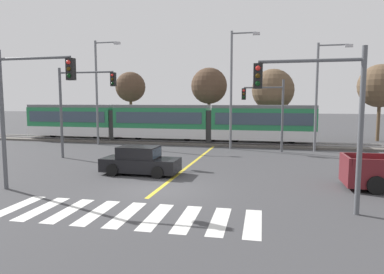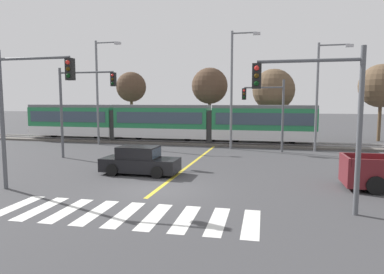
{
  "view_description": "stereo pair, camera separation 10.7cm",
  "coord_description": "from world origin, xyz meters",
  "px_view_note": "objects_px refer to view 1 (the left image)",
  "views": [
    {
      "loc": [
        4.92,
        -14.26,
        3.98
      ],
      "look_at": [
        -0.21,
        7.65,
        1.6
      ],
      "focal_mm": 32.0,
      "sensor_mm": 36.0,
      "label": 1
    },
    {
      "loc": [
        5.03,
        -14.24,
        3.98
      ],
      "look_at": [
        -0.21,
        7.65,
        1.6
      ],
      "focal_mm": 32.0,
      "sensor_mm": 36.0,
      "label": 2
    }
  ],
  "objects_px": {
    "bare_tree_far_west": "(131,87)",
    "bare_tree_west": "(209,86)",
    "sedan_crossing": "(140,161)",
    "street_lamp_east": "(320,90)",
    "street_lamp_west": "(99,86)",
    "bare_tree_far_east": "(380,86)",
    "traffic_light_mid_left": "(79,98)",
    "street_lamp_centre": "(234,83)",
    "traffic_light_near_left": "(25,98)",
    "traffic_light_far_right": "(268,106)",
    "traffic_light_near_right": "(322,105)",
    "bare_tree_east": "(273,90)",
    "light_rail_tram": "(162,121)"
  },
  "relations": [
    {
      "from": "sedan_crossing",
      "to": "bare_tree_far_east",
      "type": "height_order",
      "value": "bare_tree_far_east"
    },
    {
      "from": "traffic_light_far_right",
      "to": "bare_tree_far_east",
      "type": "xyz_separation_m",
      "value": [
        10.6,
        9.78,
        1.81
      ]
    },
    {
      "from": "street_lamp_west",
      "to": "bare_tree_far_east",
      "type": "relative_size",
      "value": 1.23
    },
    {
      "from": "sedan_crossing",
      "to": "traffic_light_near_left",
      "type": "height_order",
      "value": "traffic_light_near_left"
    },
    {
      "from": "traffic_light_near_right",
      "to": "traffic_light_far_right",
      "type": "height_order",
      "value": "traffic_light_near_right"
    },
    {
      "from": "bare_tree_far_west",
      "to": "traffic_light_far_right",
      "type": "bearing_deg",
      "value": -28.44
    },
    {
      "from": "street_lamp_east",
      "to": "bare_tree_far_west",
      "type": "bearing_deg",
      "value": 159.43
    },
    {
      "from": "traffic_light_near_right",
      "to": "street_lamp_centre",
      "type": "relative_size",
      "value": 0.61
    },
    {
      "from": "traffic_light_mid_left",
      "to": "street_lamp_east",
      "type": "relative_size",
      "value": 0.74
    },
    {
      "from": "light_rail_tram",
      "to": "sedan_crossing",
      "type": "xyz_separation_m",
      "value": [
        3.32,
        -13.96,
        -1.35
      ]
    },
    {
      "from": "traffic_light_far_right",
      "to": "bare_tree_far_east",
      "type": "relative_size",
      "value": 0.74
    },
    {
      "from": "street_lamp_east",
      "to": "bare_tree_far_east",
      "type": "height_order",
      "value": "street_lamp_east"
    },
    {
      "from": "sedan_crossing",
      "to": "bare_tree_east",
      "type": "height_order",
      "value": "bare_tree_east"
    },
    {
      "from": "light_rail_tram",
      "to": "traffic_light_mid_left",
      "type": "xyz_separation_m",
      "value": [
        -2.61,
        -10.17,
        2.14
      ]
    },
    {
      "from": "street_lamp_centre",
      "to": "bare_tree_far_west",
      "type": "xyz_separation_m",
      "value": [
        -12.16,
        7.2,
        0.06
      ]
    },
    {
      "from": "light_rail_tram",
      "to": "street_lamp_east",
      "type": "xyz_separation_m",
      "value": [
        13.86,
        -2.84,
        2.79
      ]
    },
    {
      "from": "light_rail_tram",
      "to": "street_lamp_west",
      "type": "relative_size",
      "value": 3.0
    },
    {
      "from": "street_lamp_centre",
      "to": "traffic_light_near_left",
      "type": "bearing_deg",
      "value": -115.41
    },
    {
      "from": "traffic_light_far_right",
      "to": "street_lamp_east",
      "type": "bearing_deg",
      "value": 14.55
    },
    {
      "from": "light_rail_tram",
      "to": "bare_tree_east",
      "type": "height_order",
      "value": "bare_tree_east"
    },
    {
      "from": "traffic_light_near_right",
      "to": "street_lamp_centre",
      "type": "bearing_deg",
      "value": 107.16
    },
    {
      "from": "traffic_light_near_right",
      "to": "traffic_light_mid_left",
      "type": "height_order",
      "value": "traffic_light_mid_left"
    },
    {
      "from": "street_lamp_centre",
      "to": "traffic_light_near_right",
      "type": "bearing_deg",
      "value": -72.84
    },
    {
      "from": "traffic_light_mid_left",
      "to": "bare_tree_east",
      "type": "relative_size",
      "value": 0.88
    },
    {
      "from": "street_lamp_east",
      "to": "bare_tree_east",
      "type": "distance_m",
      "value": 7.35
    },
    {
      "from": "street_lamp_east",
      "to": "bare_tree_far_west",
      "type": "height_order",
      "value": "street_lamp_east"
    },
    {
      "from": "sedan_crossing",
      "to": "bare_tree_far_west",
      "type": "bearing_deg",
      "value": 114.6
    },
    {
      "from": "light_rail_tram",
      "to": "traffic_light_far_right",
      "type": "xyz_separation_m",
      "value": [
        9.94,
        -3.86,
        1.58
      ]
    },
    {
      "from": "bare_tree_far_west",
      "to": "bare_tree_west",
      "type": "distance_m",
      "value": 8.9
    },
    {
      "from": "sedan_crossing",
      "to": "street_lamp_centre",
      "type": "height_order",
      "value": "street_lamp_centre"
    },
    {
      "from": "bare_tree_far_west",
      "to": "street_lamp_east",
      "type": "bearing_deg",
      "value": -20.57
    },
    {
      "from": "traffic_light_mid_left",
      "to": "bare_tree_far_east",
      "type": "relative_size",
      "value": 0.82
    },
    {
      "from": "bare_tree_west",
      "to": "bare_tree_east",
      "type": "xyz_separation_m",
      "value": [
        6.42,
        -0.2,
        -0.46
      ]
    },
    {
      "from": "traffic_light_near_right",
      "to": "bare_tree_west",
      "type": "bearing_deg",
      "value": 109.9
    },
    {
      "from": "bare_tree_far_west",
      "to": "street_lamp_west",
      "type": "bearing_deg",
      "value": -89.95
    },
    {
      "from": "street_lamp_east",
      "to": "sedan_crossing",
      "type": "bearing_deg",
      "value": -133.48
    },
    {
      "from": "bare_tree_far_west",
      "to": "bare_tree_far_east",
      "type": "bearing_deg",
      "value": 3.74
    },
    {
      "from": "traffic_light_mid_left",
      "to": "bare_tree_west",
      "type": "relative_size",
      "value": 0.84
    },
    {
      "from": "light_rail_tram",
      "to": "bare_tree_far_east",
      "type": "xyz_separation_m",
      "value": [
        20.54,
        5.92,
        3.39
      ]
    },
    {
      "from": "sedan_crossing",
      "to": "street_lamp_west",
      "type": "relative_size",
      "value": 0.45
    },
    {
      "from": "bare_tree_west",
      "to": "traffic_light_near_right",
      "type": "bearing_deg",
      "value": -70.1
    },
    {
      "from": "light_rail_tram",
      "to": "traffic_light_near_right",
      "type": "bearing_deg",
      "value": -57.22
    },
    {
      "from": "sedan_crossing",
      "to": "street_lamp_east",
      "type": "bearing_deg",
      "value": 46.52
    },
    {
      "from": "sedan_crossing",
      "to": "traffic_light_near_right",
      "type": "bearing_deg",
      "value": -28.06
    },
    {
      "from": "street_lamp_west",
      "to": "bare_tree_east",
      "type": "height_order",
      "value": "street_lamp_west"
    },
    {
      "from": "traffic_light_mid_left",
      "to": "bare_tree_east",
      "type": "xyz_separation_m",
      "value": [
        12.9,
        13.75,
        0.85
      ]
    },
    {
      "from": "traffic_light_mid_left",
      "to": "street_lamp_east",
      "type": "xyz_separation_m",
      "value": [
        16.47,
        7.33,
        0.65
      ]
    },
    {
      "from": "traffic_light_near_right",
      "to": "street_lamp_east",
      "type": "relative_size",
      "value": 0.69
    },
    {
      "from": "sedan_crossing",
      "to": "bare_tree_west",
      "type": "relative_size",
      "value": 0.57
    },
    {
      "from": "traffic_light_near_left",
      "to": "bare_tree_far_east",
      "type": "xyz_separation_m",
      "value": [
        20.73,
        24.29,
        1.33
      ]
    }
  ]
}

